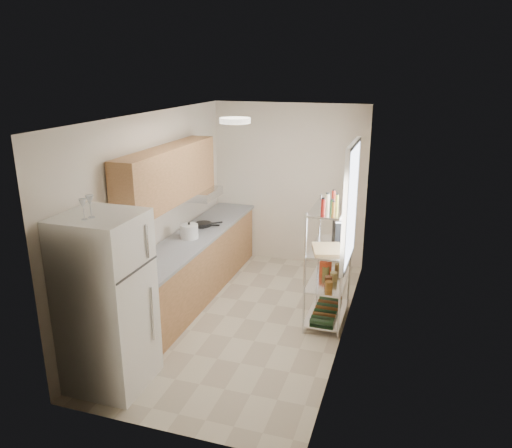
{
  "coord_description": "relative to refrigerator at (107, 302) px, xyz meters",
  "views": [
    {
      "loc": [
        1.89,
        -5.48,
        3.14
      ],
      "look_at": [
        0.06,
        0.25,
        1.23
      ],
      "focal_mm": 35.0,
      "sensor_mm": 36.0,
      "label": 1
    }
  ],
  "objects": [
    {
      "name": "room",
      "position": [
        0.87,
        1.68,
        0.39
      ],
      "size": [
        2.52,
        4.42,
        2.62
      ],
      "color": "beige",
      "rests_on": "ground"
    },
    {
      "name": "counter_run",
      "position": [
        -0.05,
        2.12,
        -0.45
      ],
      "size": [
        0.63,
        3.51,
        0.9
      ],
      "color": "#BB814F",
      "rests_on": "ground"
    },
    {
      "name": "upper_cabinets",
      "position": [
        -0.18,
        1.78,
        0.9
      ],
      "size": [
        0.33,
        2.2,
        0.72
      ],
      "primitive_type": "cube",
      "color": "#BB814F",
      "rests_on": "room"
    },
    {
      "name": "range_hood",
      "position": [
        -0.13,
        2.58,
        0.48
      ],
      "size": [
        0.5,
        0.6,
        0.12
      ],
      "primitive_type": "cube",
      "color": "#B7BABC",
      "rests_on": "room"
    },
    {
      "name": "window",
      "position": [
        2.1,
        2.03,
        0.64
      ],
      "size": [
        0.06,
        1.0,
        1.46
      ],
      "primitive_type": "cube",
      "color": "white",
      "rests_on": "room"
    },
    {
      "name": "bakers_rack",
      "position": [
        1.88,
        1.97,
        0.2
      ],
      "size": [
        0.45,
        0.9,
        1.73
      ],
      "color": "silver",
      "rests_on": "ground"
    },
    {
      "name": "ceiling_dome",
      "position": [
        0.87,
        1.38,
        1.66
      ],
      "size": [
        0.34,
        0.34,
        0.05
      ],
      "primitive_type": "cylinder",
      "color": "white",
      "rests_on": "room"
    },
    {
      "name": "refrigerator",
      "position": [
        0.0,
        0.0,
        0.0
      ],
      "size": [
        0.75,
        0.75,
        1.81
      ],
      "primitive_type": "cube",
      "color": "white",
      "rests_on": "ground"
    },
    {
      "name": "wine_glass_a",
      "position": [
        -0.02,
        -0.18,
        1.0
      ],
      "size": [
        0.07,
        0.07,
        0.2
      ],
      "primitive_type": null,
      "color": "silver",
      "rests_on": "refrigerator"
    },
    {
      "name": "wine_glass_b",
      "position": [
        -0.0,
        -0.1,
        1.01
      ],
      "size": [
        0.08,
        0.08,
        0.21
      ],
      "primitive_type": null,
      "color": "silver",
      "rests_on": "refrigerator"
    },
    {
      "name": "rice_cooker",
      "position": [
        -0.04,
        2.02,
        0.09
      ],
      "size": [
        0.24,
        0.24,
        0.2
      ],
      "primitive_type": "cylinder",
      "color": "silver",
      "rests_on": "counter_run"
    },
    {
      "name": "frying_pan_large",
      "position": [
        -0.1,
        2.55,
        0.02
      ],
      "size": [
        0.28,
        0.28,
        0.04
      ],
      "primitive_type": "cylinder",
      "rotation": [
        0.0,
        0.0,
        0.22
      ],
      "color": "black",
      "rests_on": "counter_run"
    },
    {
      "name": "frying_pan_small",
      "position": [
        -0.09,
        2.59,
        0.02
      ],
      "size": [
        0.33,
        0.33,
        0.05
      ],
      "primitive_type": "cylinder",
      "rotation": [
        0.0,
        0.0,
        0.66
      ],
      "color": "black",
      "rests_on": "counter_run"
    },
    {
      "name": "cutting_board",
      "position": [
        1.87,
        1.83,
        0.12
      ],
      "size": [
        0.46,
        0.52,
        0.03
      ],
      "primitive_type": "cube",
      "rotation": [
        0.0,
        0.0,
        0.29
      ],
      "color": "tan",
      "rests_on": "bakers_rack"
    },
    {
      "name": "espresso_machine",
      "position": [
        1.94,
        2.31,
        0.24
      ],
      "size": [
        0.21,
        0.26,
        0.26
      ],
      "primitive_type": "cube",
      "rotation": [
        0.0,
        0.0,
        0.34
      ],
      "color": "black",
      "rests_on": "bakers_rack"
    },
    {
      "name": "storage_bag",
      "position": [
        1.8,
        2.19,
        -0.26
      ],
      "size": [
        0.14,
        0.17,
        0.17
      ],
      "primitive_type": "cube",
      "rotation": [
        0.0,
        0.0,
        -0.26
      ],
      "color": "#A93414",
      "rests_on": "bakers_rack"
    }
  ]
}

